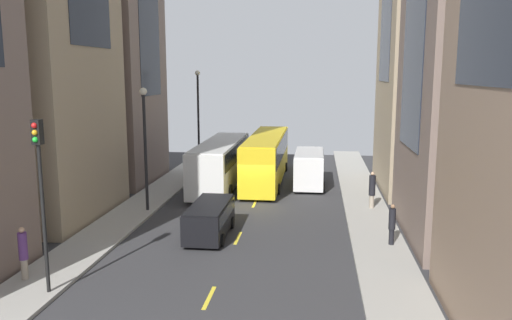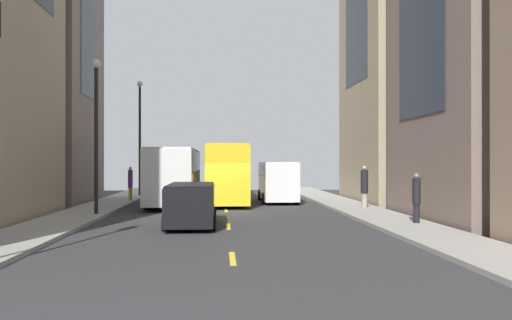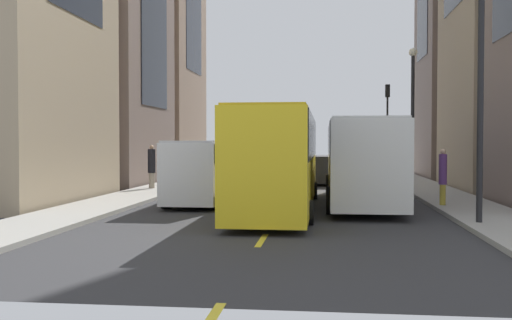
{
  "view_description": "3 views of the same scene",
  "coord_description": "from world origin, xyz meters",
  "px_view_note": "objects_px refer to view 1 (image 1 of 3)",
  "views": [
    {
      "loc": [
        3.86,
        -31.56,
        8.3
      ],
      "look_at": [
        -0.1,
        1.53,
        2.57
      ],
      "focal_mm": 35.83,
      "sensor_mm": 36.0,
      "label": 1
    },
    {
      "loc": [
        -0.34,
        -28.22,
        2.6
      ],
      "look_at": [
        1.75,
        2.33,
        2.69
      ],
      "focal_mm": 37.25,
      "sensor_mm": 36.0,
      "label": 2
    },
    {
      "loc": [
        -1.6,
        29.09,
        2.52
      ],
      "look_at": [
        1.81,
        -0.36,
        1.63
      ],
      "focal_mm": 41.8,
      "sensor_mm": 36.0,
      "label": 3
    }
  ],
  "objects_px": {
    "delivery_van_white": "(309,166)",
    "traffic_light_near_corner": "(40,175)",
    "streetcar_yellow": "(267,154)",
    "car_black_0": "(210,217)",
    "pedestrian_walking_far": "(186,165)",
    "city_bus_white": "(221,160)",
    "pedestrian_crossing_near": "(392,223)",
    "pedestrian_crossing_mid": "(372,189)",
    "pedestrian_waiting_curb": "(23,252)"
  },
  "relations": [
    {
      "from": "pedestrian_crossing_mid",
      "to": "pedestrian_walking_far",
      "type": "xyz_separation_m",
      "value": [
        -13.3,
        6.73,
        -0.03
      ]
    },
    {
      "from": "traffic_light_near_corner",
      "to": "streetcar_yellow",
      "type": "bearing_deg",
      "value": 73.95
    },
    {
      "from": "delivery_van_white",
      "to": "traffic_light_near_corner",
      "type": "bearing_deg",
      "value": -115.17
    },
    {
      "from": "pedestrian_crossing_mid",
      "to": "pedestrian_waiting_curb",
      "type": "relative_size",
      "value": 1.03
    },
    {
      "from": "pedestrian_walking_far",
      "to": "pedestrian_crossing_near",
      "type": "bearing_deg",
      "value": -71.5
    },
    {
      "from": "city_bus_white",
      "to": "streetcar_yellow",
      "type": "height_order",
      "value": "streetcar_yellow"
    },
    {
      "from": "car_black_0",
      "to": "traffic_light_near_corner",
      "type": "distance_m",
      "value": 9.66
    },
    {
      "from": "city_bus_white",
      "to": "pedestrian_walking_far",
      "type": "xyz_separation_m",
      "value": [
        -2.97,
        1.45,
        -0.72
      ]
    },
    {
      "from": "streetcar_yellow",
      "to": "pedestrian_crossing_near",
      "type": "height_order",
      "value": "streetcar_yellow"
    },
    {
      "from": "car_black_0",
      "to": "traffic_light_near_corner",
      "type": "relative_size",
      "value": 0.73
    },
    {
      "from": "pedestrian_crossing_mid",
      "to": "pedestrian_waiting_curb",
      "type": "distance_m",
      "value": 19.6
    },
    {
      "from": "pedestrian_crossing_near",
      "to": "pedestrian_waiting_curb",
      "type": "relative_size",
      "value": 0.92
    },
    {
      "from": "delivery_van_white",
      "to": "traffic_light_near_corner",
      "type": "distance_m",
      "value": 22.34
    },
    {
      "from": "city_bus_white",
      "to": "pedestrian_crossing_mid",
      "type": "bearing_deg",
      "value": -27.08
    },
    {
      "from": "city_bus_white",
      "to": "pedestrian_crossing_near",
      "type": "relative_size",
      "value": 5.89
    },
    {
      "from": "pedestrian_crossing_mid",
      "to": "traffic_light_near_corner",
      "type": "height_order",
      "value": "traffic_light_near_corner"
    },
    {
      "from": "pedestrian_crossing_mid",
      "to": "traffic_light_near_corner",
      "type": "xyz_separation_m",
      "value": [
        -13.33,
        -13.79,
        3.3
      ]
    },
    {
      "from": "city_bus_white",
      "to": "car_black_0",
      "type": "distance_m",
      "value": 11.51
    },
    {
      "from": "city_bus_white",
      "to": "pedestrian_walking_far",
      "type": "distance_m",
      "value": 3.39
    },
    {
      "from": "city_bus_white",
      "to": "car_black_0",
      "type": "relative_size",
      "value": 2.46
    },
    {
      "from": "car_black_0",
      "to": "pedestrian_crossing_mid",
      "type": "distance_m",
      "value": 10.67
    },
    {
      "from": "streetcar_yellow",
      "to": "pedestrian_walking_far",
      "type": "xyz_separation_m",
      "value": [
        -6.11,
        -0.8,
        -0.84
      ]
    },
    {
      "from": "pedestrian_crossing_near",
      "to": "traffic_light_near_corner",
      "type": "distance_m",
      "value": 15.66
    },
    {
      "from": "pedestrian_crossing_mid",
      "to": "pedestrian_crossing_near",
      "type": "relative_size",
      "value": 1.12
    },
    {
      "from": "car_black_0",
      "to": "pedestrian_crossing_mid",
      "type": "height_order",
      "value": "pedestrian_crossing_mid"
    },
    {
      "from": "delivery_van_white",
      "to": "pedestrian_crossing_mid",
      "type": "relative_size",
      "value": 2.54
    },
    {
      "from": "delivery_van_white",
      "to": "streetcar_yellow",
      "type": "bearing_deg",
      "value": 158.44
    },
    {
      "from": "car_black_0",
      "to": "traffic_light_near_corner",
      "type": "xyz_separation_m",
      "value": [
        -4.56,
        -7.71,
        3.62
      ]
    },
    {
      "from": "delivery_van_white",
      "to": "pedestrian_crossing_near",
      "type": "distance_m",
      "value": 13.65
    },
    {
      "from": "delivery_van_white",
      "to": "pedestrian_crossing_mid",
      "type": "xyz_separation_m",
      "value": [
        3.91,
        -6.23,
        -0.19
      ]
    },
    {
      "from": "streetcar_yellow",
      "to": "pedestrian_waiting_curb",
      "type": "height_order",
      "value": "streetcar_yellow"
    },
    {
      "from": "streetcar_yellow",
      "to": "delivery_van_white",
      "type": "relative_size",
      "value": 2.37
    },
    {
      "from": "pedestrian_waiting_curb",
      "to": "car_black_0",
      "type": "bearing_deg",
      "value": 97.93
    },
    {
      "from": "pedestrian_walking_far",
      "to": "delivery_van_white",
      "type": "bearing_deg",
      "value": -29.65
    },
    {
      "from": "pedestrian_waiting_curb",
      "to": "traffic_light_near_corner",
      "type": "bearing_deg",
      "value": 16.76
    },
    {
      "from": "car_black_0",
      "to": "delivery_van_white",
      "type": "bearing_deg",
      "value": 68.52
    },
    {
      "from": "city_bus_white",
      "to": "traffic_light_near_corner",
      "type": "xyz_separation_m",
      "value": [
        -3.0,
        -19.07,
        2.61
      ]
    },
    {
      "from": "car_black_0",
      "to": "pedestrian_crossing_near",
      "type": "xyz_separation_m",
      "value": [
        9.01,
        -0.68,
        0.19
      ]
    },
    {
      "from": "pedestrian_walking_far",
      "to": "traffic_light_near_corner",
      "type": "distance_m",
      "value": 20.79
    },
    {
      "from": "pedestrian_waiting_curb",
      "to": "traffic_light_near_corner",
      "type": "height_order",
      "value": "traffic_light_near_corner"
    },
    {
      "from": "traffic_light_near_corner",
      "to": "pedestrian_walking_far",
      "type": "bearing_deg",
      "value": 89.93
    },
    {
      "from": "delivery_van_white",
      "to": "car_black_0",
      "type": "xyz_separation_m",
      "value": [
        -4.85,
        -12.32,
        -0.51
      ]
    },
    {
      "from": "car_black_0",
      "to": "pedestrian_crossing_near",
      "type": "distance_m",
      "value": 9.04
    },
    {
      "from": "traffic_light_near_corner",
      "to": "pedestrian_crossing_near",
      "type": "bearing_deg",
      "value": 27.38
    },
    {
      "from": "pedestrian_waiting_curb",
      "to": "pedestrian_walking_far",
      "type": "relative_size",
      "value": 1.01
    },
    {
      "from": "streetcar_yellow",
      "to": "city_bus_white",
      "type": "bearing_deg",
      "value": -144.31
    },
    {
      "from": "pedestrian_crossing_near",
      "to": "traffic_light_near_corner",
      "type": "xyz_separation_m",
      "value": [
        -13.57,
        -7.03,
        3.42
      ]
    },
    {
      "from": "delivery_van_white",
      "to": "pedestrian_crossing_mid",
      "type": "bearing_deg",
      "value": -57.87
    },
    {
      "from": "pedestrian_waiting_curb",
      "to": "pedestrian_walking_far",
      "type": "xyz_separation_m",
      "value": [
        1.57,
        19.5,
        -0.01
      ]
    },
    {
      "from": "city_bus_white",
      "to": "pedestrian_crossing_mid",
      "type": "height_order",
      "value": "city_bus_white"
    }
  ]
}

